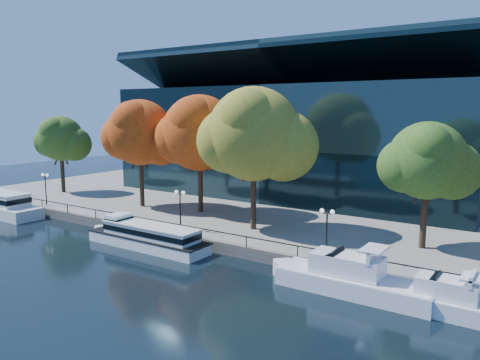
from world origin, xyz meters
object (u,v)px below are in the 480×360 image
Objects in this scene: large_vessel at (0,204)px; tree_2 at (201,135)px; tree_1 at (141,134)px; tree_4 at (429,162)px; tour_boat at (145,235)px; lamp_1 at (180,201)px; lamp_0 at (45,182)px; cruiser_far at (447,300)px; lamp_2 at (327,222)px; tree_3 at (255,136)px; cruiser_near at (347,277)px; tree_0 at (61,140)px.

large_vessel is 1.00× the size of tree_2.
tree_4 is at bearing 1.49° from tree_1.
lamp_1 is (1.27, 3.70, 2.82)m from tour_boat.
lamp_0 reaches higher than tour_boat.
tree_1 is at bearing 164.97° from cruiser_far.
lamp_2 is at bearing -129.79° from tree_4.
tree_3 is at bearing -19.39° from tree_2.
cruiser_near is 33.32m from tree_1.
cruiser_near is at bearing -48.19° from lamp_2.
cruiser_near is 3.05× the size of lamp_1.
tour_boat is at bearing -179.90° from cruiser_far.
cruiser_far is 47.99m from lamp_0.
large_vessel is 34.23m from tree_3.
tree_2 is at bearing 160.61° from tree_3.
lamp_0 is 1.00× the size of lamp_2.
cruiser_near is 26.69m from tree_2.
cruiser_near is (20.11, 0.08, -0.05)m from tour_boat.
cruiser_near reaches higher than large_vessel.
cruiser_far reaches higher than tour_boat.
lamp_2 is (16.88, 3.70, 2.82)m from tour_boat.
large_vessel is at bearing -179.48° from tour_boat.
tree_4 reaches higher than large_vessel.
tour_boat is 1.31× the size of tree_4.
lamp_2 is at bearing -9.08° from tree_0.
tree_2 reaches higher than lamp_2.
tree_0 is (-54.12, 10.72, 7.72)m from cruiser_far.
tour_boat is 1.05× the size of tree_2.
lamp_0 is 22.29m from lamp_1.
large_vessel is 51.48m from cruiser_far.
tree_4 reaches higher than lamp_0.
tree_0 is (-2.65, 10.99, 7.37)m from large_vessel.
large_vessel is 26.83m from tree_2.
tree_0 is at bearing 177.48° from tree_1.
lamp_2 is at bearing 0.00° from lamp_0.
large_vessel is 3.40× the size of lamp_2.
tree_3 is 16.03m from tree_4.
tree_3 is (-12.93, 8.10, 9.26)m from cruiser_near.
tour_boat is 17.51m from lamp_2.
lamp_2 is (27.31, -6.33, -6.02)m from tree_1.
tree_3 is (-19.55, 8.14, 9.41)m from cruiser_far.
large_vessel is 1.25× the size of tree_4.
lamp_0 is (-43.89, -7.19, -4.52)m from tree_4.
lamp_0 is at bearing -170.95° from tree_3.
lamp_0 is 1.00× the size of lamp_1.
tour_boat is 1.17× the size of cruiser_near.
tree_0 is 1.01× the size of tree_4.
cruiser_far is at bearing -15.03° from tree_1.
cruiser_near is at bearing 179.69° from cruiser_far.
lamp_1 is 1.00× the size of lamp_2.
tree_3 is at bearing 48.75° from tour_boat.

